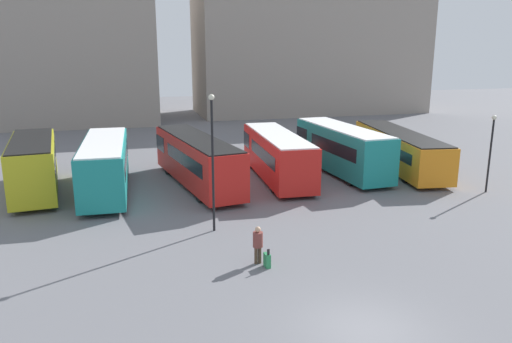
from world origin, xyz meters
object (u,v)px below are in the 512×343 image
at_px(traveler, 258,242).
at_px(lamp_post_0, 213,154).
at_px(bus_1, 105,164).
at_px(suitcase, 267,260).
at_px(bus_4, 341,148).
at_px(bus_0, 34,164).
at_px(lamp_post_1, 491,147).
at_px(bus_5, 399,148).
at_px(bus_3, 277,154).
at_px(bus_2, 196,159).

xyz_separation_m(traveler, lamp_post_0, (-1.06, 4.26, 2.89)).
xyz_separation_m(bus_1, suitcase, (6.57, -13.10, -1.48)).
xyz_separation_m(bus_4, traveler, (-9.85, -13.46, -0.85)).
bearing_deg(bus_0, lamp_post_0, -140.97).
bearing_deg(bus_0, bus_4, -96.69).
bearing_deg(bus_4, bus_1, 89.45).
bearing_deg(lamp_post_1, traveler, -158.52).
height_order(suitcase, lamp_post_1, lamp_post_1).
xyz_separation_m(bus_5, traveler, (-14.48, -13.54, -0.55)).
distance_m(bus_3, traveler, 14.02).
bearing_deg(bus_0, bus_3, -98.16).
bearing_deg(bus_1, bus_0, 79.22).
xyz_separation_m(bus_1, bus_2, (5.68, 0.24, -0.04)).
xyz_separation_m(bus_0, bus_2, (9.90, -0.70, -0.08)).
bearing_deg(lamp_post_0, suitcase, -74.10).
height_order(bus_2, lamp_post_0, lamp_post_0).
relative_size(bus_0, bus_3, 0.87).
bearing_deg(bus_0, bus_2, -100.36).
xyz_separation_m(bus_0, bus_1, (4.22, -0.94, -0.04)).
xyz_separation_m(suitcase, lamp_post_0, (-1.34, 4.70, 3.56)).
relative_size(traveler, lamp_post_0, 0.24).
height_order(bus_3, suitcase, bus_3).
bearing_deg(bus_3, bus_0, 90.97).
bearing_deg(bus_1, traveler, -151.74).
relative_size(bus_0, traveler, 5.76).
relative_size(bus_4, bus_5, 0.83).
distance_m(bus_4, lamp_post_1, 9.70).
distance_m(bus_0, bus_3, 15.45).
relative_size(bus_1, lamp_post_1, 2.19).
bearing_deg(lamp_post_1, suitcase, -156.88).
bearing_deg(bus_3, bus_4, -82.95).
xyz_separation_m(bus_4, suitcase, (-9.57, -13.90, -1.51)).
distance_m(traveler, suitcase, 0.84).
bearing_deg(bus_1, lamp_post_0, -146.27).
bearing_deg(bus_1, lamp_post_1, -103.28).
bearing_deg(bus_0, bus_1, -108.89).
relative_size(bus_0, bus_4, 0.89).
relative_size(bus_3, traveler, 6.64).
xyz_separation_m(bus_3, lamp_post_1, (11.59, -6.60, 1.19)).
height_order(bus_0, bus_3, bus_0).
bearing_deg(lamp_post_0, bus_4, 40.15).
relative_size(bus_3, lamp_post_1, 2.24).
xyz_separation_m(bus_1, bus_3, (11.23, 0.44, -0.08)).
xyz_separation_m(bus_2, bus_5, (15.09, 0.64, -0.22)).
bearing_deg(bus_4, lamp_post_1, -139.59).
bearing_deg(bus_4, bus_5, -92.47).
bearing_deg(suitcase, bus_3, -22.03).
xyz_separation_m(bus_0, bus_4, (20.36, -0.14, -0.01)).
height_order(lamp_post_0, lamp_post_1, lamp_post_0).
xyz_separation_m(traveler, suitcase, (0.27, -0.44, -0.67)).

